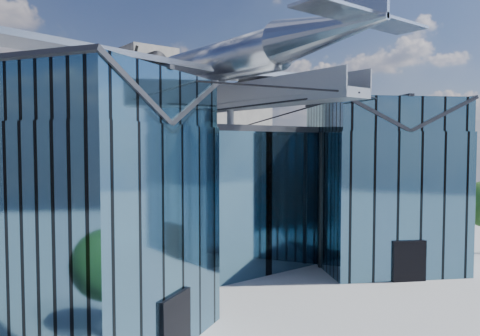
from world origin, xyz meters
TOP-DOWN VIEW (x-y plane):
  - ground_plane at (0.00, 0.00)m, footprint 120.00×120.00m
  - museum at (0.00, 5.82)m, footprint 32.88×24.50m
  - bg_towers at (1.45, 50.49)m, footprint 77.00×24.50m
  - tree_side_e at (31.55, 10.40)m, footprint 4.07×4.07m

SIDE VIEW (x-z plane):
  - ground_plane at x=0.00m, z-range 0.00..0.00m
  - tree_side_e at x=31.55m, z-range 0.89..5.91m
  - museum at x=0.00m, z-range -3.26..14.34m
  - bg_towers at x=1.45m, z-range -2.99..23.01m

